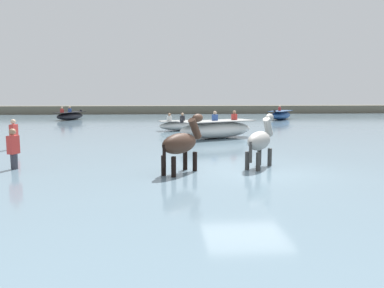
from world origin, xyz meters
The scene contains 11 objects.
ground_plane centered at (0.00, 0.00, 0.00)m, with size 120.00×120.00×0.00m, color #756B56.
water_surface centered at (0.00, 10.00, 0.21)m, with size 90.00×90.00×0.42m, color slate.
horse_lead_dark_bay centered at (-1.94, -0.31, 1.22)m, with size 1.45×1.67×2.06m.
horse_trailing_grey centered at (0.47, 0.32, 1.19)m, with size 1.33×1.70×2.02m.
boat_distant_east centered at (7.82, 21.74, 0.80)m, with size 3.15×3.83×1.23m.
boat_near_port centered at (-10.34, 22.53, 0.76)m, with size 2.36×3.41×1.15m.
boat_distant_west centered at (0.24, 8.10, 0.86)m, with size 4.35×3.15×1.36m.
boat_far_offshore centered at (-1.28, 12.34, 0.73)m, with size 3.04×1.67×1.08m.
person_wading_close centered at (-6.86, 0.61, 0.87)m, with size 0.31×0.37×1.63m.
person_wading_mid centered at (-8.44, 4.89, 0.87)m, with size 0.26×0.36×1.63m.
far_shoreline centered at (0.00, 32.58, 0.65)m, with size 80.00×2.40×1.31m, color #605B4C.
Camera 1 is at (-2.46, -10.96, 2.64)m, focal length 35.88 mm.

